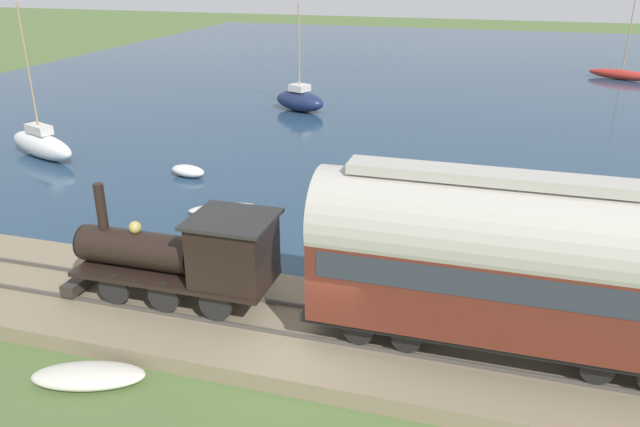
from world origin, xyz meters
TOP-DOWN VIEW (x-y plane):
  - ground_plane at (0.00, 0.00)m, footprint 200.00×200.00m
  - harbor_water at (43.85, 0.00)m, footprint 80.00×80.00m
  - rail_embankment at (1.03, 0.00)m, footprint 5.04×56.00m
  - steam_locomotive at (1.03, 3.82)m, footprint 2.06×6.31m
  - passenger_coach at (1.03, -4.61)m, footprint 2.52×9.81m
  - sailboat_red at (46.19, -13.62)m, footprint 3.51×5.48m
  - sailboat_navy at (27.13, 9.23)m, footprint 3.07×4.26m
  - sailboat_white at (13.09, 18.80)m, footprint 3.06×5.37m
  - rowboat_mid_harbor at (8.69, 6.50)m, footprint 2.00×2.81m
  - rowboat_near_shore at (10.35, -3.28)m, footprint 1.86×2.99m
  - rowboat_far_out at (10.07, 1.45)m, footprint 0.91×2.40m
  - rowboat_off_pier at (12.50, 10.06)m, footprint 1.23×1.96m
  - beached_dinghy at (-2.40, 5.01)m, footprint 1.88×3.00m

SIDE VIEW (x-z plane):
  - ground_plane at x=0.00m, z-range 0.00..0.00m
  - harbor_water at x=43.85m, z-range 0.00..0.01m
  - rowboat_far_out at x=10.07m, z-range 0.01..0.35m
  - rowboat_mid_harbor at x=8.69m, z-range 0.01..0.41m
  - beached_dinghy at x=-2.40m, z-range 0.00..0.44m
  - rail_embankment at x=1.03m, z-range -0.06..0.54m
  - rowboat_near_shore at x=10.35m, z-range 0.01..0.48m
  - rowboat_off_pier at x=12.50m, z-range 0.01..0.55m
  - sailboat_red at x=46.19m, z-range -3.43..4.39m
  - sailboat_white at x=13.09m, z-range -3.13..4.61m
  - sailboat_navy at x=27.13m, z-range -2.77..4.29m
  - steam_locomotive at x=1.03m, z-range 0.48..3.80m
  - passenger_coach at x=1.03m, z-range 0.80..5.48m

